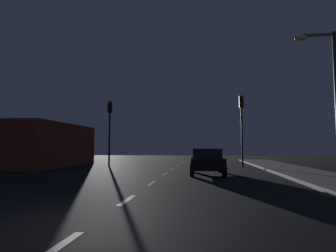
# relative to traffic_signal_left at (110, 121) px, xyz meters

# --- Properties ---
(ground_plane) EXTENTS (80.00, 80.00, 0.00)m
(ground_plane) POSITION_rel_traffic_signal_left_xyz_m (5.31, -9.35, -3.59)
(ground_plane) COLOR black
(lane_stripe_nearest) EXTENTS (0.16, 1.60, 0.01)m
(lane_stripe_nearest) POSITION_rel_traffic_signal_left_xyz_m (5.31, -17.55, -3.58)
(lane_stripe_nearest) COLOR silver
(lane_stripe_nearest) RESTS_ON ground_plane
(lane_stripe_second) EXTENTS (0.16, 1.60, 0.01)m
(lane_stripe_second) POSITION_rel_traffic_signal_left_xyz_m (5.31, -13.75, -3.58)
(lane_stripe_second) COLOR silver
(lane_stripe_second) RESTS_ON ground_plane
(lane_stripe_third) EXTENTS (0.16, 1.60, 0.01)m
(lane_stripe_third) POSITION_rel_traffic_signal_left_xyz_m (5.31, -9.95, -3.58)
(lane_stripe_third) COLOR silver
(lane_stripe_third) RESTS_ON ground_plane
(lane_stripe_fourth) EXTENTS (0.16, 1.60, 0.01)m
(lane_stripe_fourth) POSITION_rel_traffic_signal_left_xyz_m (5.31, -6.15, -3.58)
(lane_stripe_fourth) COLOR silver
(lane_stripe_fourth) RESTS_ON ground_plane
(lane_stripe_fifth) EXTENTS (0.16, 1.60, 0.01)m
(lane_stripe_fifth) POSITION_rel_traffic_signal_left_xyz_m (5.31, -2.35, -3.58)
(lane_stripe_fifth) COLOR silver
(lane_stripe_fifth) RESTS_ON ground_plane
(lane_stripe_sixth) EXTENTS (0.16, 1.60, 0.01)m
(lane_stripe_sixth) POSITION_rel_traffic_signal_left_xyz_m (5.31, 1.45, -3.58)
(lane_stripe_sixth) COLOR silver
(lane_stripe_sixth) RESTS_ON ground_plane
(lane_stripe_seventh) EXTENTS (0.16, 1.60, 0.01)m
(lane_stripe_seventh) POSITION_rel_traffic_signal_left_xyz_m (5.31, 5.25, -3.58)
(lane_stripe_seventh) COLOR silver
(lane_stripe_seventh) RESTS_ON ground_plane
(traffic_signal_left) EXTENTS (0.32, 0.38, 5.14)m
(traffic_signal_left) POSITION_rel_traffic_signal_left_xyz_m (0.00, 0.00, 0.00)
(traffic_signal_left) COLOR black
(traffic_signal_left) RESTS_ON ground_plane
(traffic_signal_right) EXTENTS (0.32, 0.38, 5.36)m
(traffic_signal_right) POSITION_rel_traffic_signal_left_xyz_m (10.27, 0.00, 0.14)
(traffic_signal_right) COLOR #2D2D30
(traffic_signal_right) RESTS_ON ground_plane
(car_stopped_ahead) EXTENTS (1.92, 3.86, 1.41)m
(car_stopped_ahead) POSITION_rel_traffic_signal_left_xyz_m (7.60, -5.84, -2.86)
(car_stopped_ahead) COLOR black
(car_stopped_ahead) RESTS_ON ground_plane
(street_lamp_right) EXTENTS (1.75, 0.36, 6.48)m
(street_lamp_right) POSITION_rel_traffic_signal_left_xyz_m (12.83, -8.79, 0.35)
(street_lamp_right) COLOR #2D2D30
(street_lamp_right) RESTS_ON ground_plane
(storefront_left) EXTENTS (4.25, 9.15, 3.29)m
(storefront_left) POSITION_rel_traffic_signal_left_xyz_m (-4.82, -0.96, -1.94)
(storefront_left) COLOR maroon
(storefront_left) RESTS_ON ground_plane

